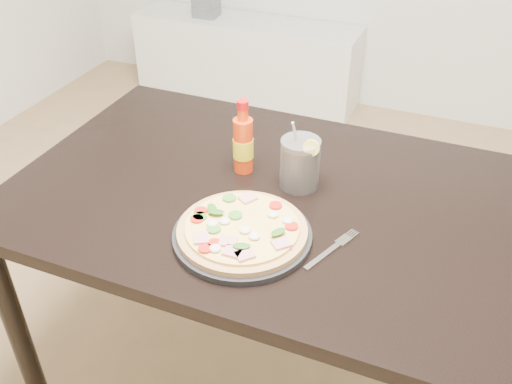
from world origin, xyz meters
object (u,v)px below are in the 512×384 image
at_px(pizza, 242,229).
at_px(fork, 333,248).
at_px(cola_cup, 300,164).
at_px(plate, 242,235).
at_px(media_console, 246,60).
at_px(dining_table, 273,217).
at_px(hot_sauce_bottle, 243,144).

relative_size(pizza, fork, 1.72).
bearing_deg(cola_cup, pizza, -101.12).
bearing_deg(plate, pizza, -114.15).
relative_size(fork, media_console, 0.13).
xyz_separation_m(plate, cola_cup, (0.05, 0.27, 0.06)).
distance_m(dining_table, plate, 0.22).
distance_m(dining_table, hot_sauce_bottle, 0.22).
bearing_deg(fork, cola_cup, 147.84).
height_order(dining_table, media_console, dining_table).
height_order(dining_table, hot_sauce_bottle, hot_sauce_bottle).
height_order(plate, hot_sauce_bottle, hot_sauce_bottle).
xyz_separation_m(plate, hot_sauce_bottle, (-0.12, 0.28, 0.08)).
xyz_separation_m(hot_sauce_bottle, cola_cup, (0.17, -0.01, -0.02)).
xyz_separation_m(cola_cup, fork, (0.16, -0.22, -0.06)).
bearing_deg(fork, dining_table, 164.77).
height_order(fork, media_console, fork).
height_order(pizza, hot_sauce_bottle, hot_sauce_bottle).
height_order(dining_table, pizza, pizza).
relative_size(dining_table, media_console, 1.00).
distance_m(plate, cola_cup, 0.28).
distance_m(dining_table, cola_cup, 0.17).
height_order(plate, fork, plate).
height_order(pizza, fork, pizza).
bearing_deg(media_console, cola_cup, -62.76).
height_order(cola_cup, fork, cola_cup).
bearing_deg(plate, hot_sauce_bottle, 112.85).
xyz_separation_m(dining_table, media_console, (-0.92, 1.95, -0.42)).
bearing_deg(dining_table, hot_sauce_bottle, 148.09).
bearing_deg(pizza, dining_table, 89.59).
height_order(dining_table, fork, fork).
distance_m(pizza, hot_sauce_bottle, 0.31).
distance_m(cola_cup, fork, 0.28).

